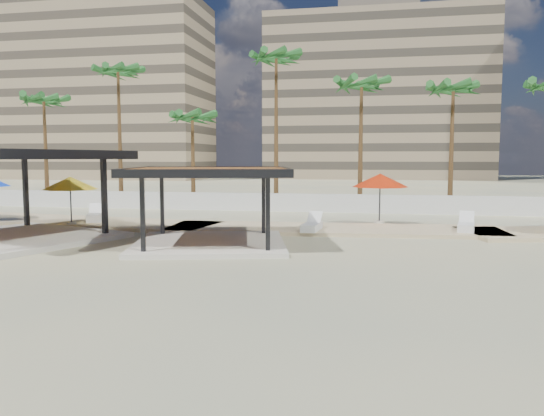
% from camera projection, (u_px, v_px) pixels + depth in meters
% --- Properties ---
extents(ground, '(200.00, 200.00, 0.00)m').
position_uv_depth(ground, '(261.00, 255.00, 19.34)').
color(ground, '#CBBC86').
rests_on(ground, ground).
extents(promenade, '(44.45, 7.97, 0.24)m').
position_uv_depth(promenade, '(333.00, 228.00, 26.45)').
color(promenade, '#C6B284').
rests_on(promenade, ground).
extents(boundary_wall, '(56.00, 0.30, 1.20)m').
position_uv_depth(boundary_wall, '(313.00, 203.00, 34.92)').
color(boundary_wall, silver).
rests_on(boundary_wall, ground).
extents(building_west, '(34.00, 16.00, 32.40)m').
position_uv_depth(building_west, '(109.00, 91.00, 92.39)').
color(building_west, '#937F60').
rests_on(building_west, ground).
extents(building_mid, '(38.00, 16.00, 30.40)m').
position_uv_depth(building_mid, '(377.00, 97.00, 93.46)').
color(building_mid, '#847259').
rests_on(building_mid, ground).
extents(pavilion_central, '(7.55, 7.55, 3.16)m').
position_uv_depth(pavilion_central, '(210.00, 199.00, 21.34)').
color(pavilion_central, beige).
rests_on(pavilion_central, ground).
extents(pavilion_west, '(9.71, 9.71, 3.87)m').
position_uv_depth(pavilion_west, '(7.00, 187.00, 22.37)').
color(pavilion_west, beige).
rests_on(pavilion_west, ground).
extents(umbrella_b, '(3.17, 3.17, 2.43)m').
position_uv_depth(umbrella_b, '(70.00, 183.00, 26.94)').
color(umbrella_b, beige).
rests_on(umbrella_b, promenade).
extents(umbrella_c, '(3.08, 3.08, 2.58)m').
position_uv_depth(umbrella_c, '(380.00, 181.00, 27.29)').
color(umbrella_c, beige).
rests_on(umbrella_c, promenade).
extents(lounger_a, '(1.64, 2.37, 0.86)m').
position_uv_depth(lounger_a, '(95.00, 217.00, 28.64)').
color(lounger_a, white).
rests_on(lounger_a, promenade).
extents(lounger_b, '(0.85, 2.15, 0.80)m').
position_uv_depth(lounger_b, '(312.00, 226.00, 24.80)').
color(lounger_b, white).
rests_on(lounger_b, promenade).
extents(lounger_c, '(1.07, 2.26, 0.82)m').
position_uv_depth(lounger_c, '(466.00, 226.00, 24.75)').
color(lounger_c, white).
rests_on(lounger_c, promenade).
extents(palm_a, '(3.00, 3.00, 8.81)m').
position_uv_depth(palm_a, '(44.00, 104.00, 40.52)').
color(palm_a, brown).
rests_on(palm_a, ground).
extents(palm_b, '(3.00, 3.00, 10.86)m').
position_uv_depth(palm_b, '(118.00, 77.00, 39.59)').
color(palm_b, brown).
rests_on(palm_b, ground).
extents(palm_c, '(3.00, 3.00, 7.32)m').
position_uv_depth(palm_c, '(192.00, 120.00, 38.17)').
color(palm_c, brown).
rests_on(palm_c, ground).
extents(palm_d, '(3.00, 3.00, 11.45)m').
position_uv_depth(palm_d, '(276.00, 65.00, 37.44)').
color(palm_d, brown).
rests_on(palm_d, ground).
extents(palm_e, '(3.00, 3.00, 9.34)m').
position_uv_depth(palm_e, '(361.00, 90.00, 35.99)').
color(palm_e, brown).
rests_on(palm_e, ground).
extents(palm_f, '(3.00, 3.00, 8.97)m').
position_uv_depth(palm_f, '(453.00, 93.00, 35.07)').
color(palm_f, brown).
rests_on(palm_f, ground).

